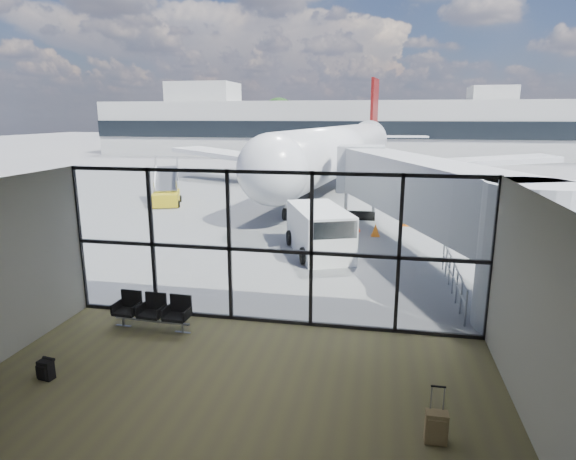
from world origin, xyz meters
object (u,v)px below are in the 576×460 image
(suitcase, at_px, (436,427))
(airliner, at_px, (343,150))
(seating_row, at_px, (154,309))
(belt_loader, at_px, (299,187))
(backpack, at_px, (46,370))
(mobile_stairs, at_px, (166,196))
(service_van, at_px, (320,231))

(suitcase, bearing_deg, airliner, 97.37)
(seating_row, bearing_deg, airliner, 87.11)
(seating_row, relative_size, belt_loader, 0.52)
(backpack, xyz_separation_m, mobile_stairs, (-6.93, 21.52, 0.34))
(backpack, xyz_separation_m, service_van, (4.89, 11.59, 0.80))
(service_van, bearing_deg, airliner, 70.66)
(backpack, xyz_separation_m, suitcase, (8.61, -0.60, 0.09))
(suitcase, relative_size, airliner, 0.03)
(belt_loader, distance_m, mobile_stairs, 9.83)
(backpack, xyz_separation_m, airliner, (4.08, 33.15, 2.85))
(backpack, height_order, mobile_stairs, mobile_stairs)
(seating_row, relative_size, suitcase, 2.06)
(airliner, height_order, service_van, airliner)
(airliner, bearing_deg, seating_row, -87.92)
(airliner, distance_m, belt_loader, 7.33)
(airliner, distance_m, service_van, 21.67)
(seating_row, relative_size, airliner, 0.06)
(backpack, bearing_deg, suitcase, 5.32)
(backpack, relative_size, suitcase, 0.46)
(backpack, height_order, airliner, airliner)
(mobile_stairs, bearing_deg, belt_loader, 12.15)
(seating_row, distance_m, suitcase, 8.30)
(suitcase, height_order, airliner, airliner)
(backpack, xyz_separation_m, belt_loader, (1.36, 26.80, 0.41))
(mobile_stairs, bearing_deg, airliner, 26.26)
(mobile_stairs, bearing_deg, seating_row, -86.57)
(belt_loader, bearing_deg, seating_row, -97.89)
(backpack, height_order, suitcase, suitcase)
(airliner, xyz_separation_m, mobile_stairs, (-11.00, -11.63, -2.51))
(airliner, bearing_deg, service_van, -80.28)
(seating_row, distance_m, airliner, 30.30)
(service_van, relative_size, mobile_stairs, 1.32)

